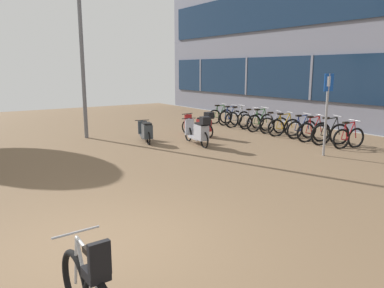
# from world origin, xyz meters

# --- Properties ---
(ground) EXTENTS (21.00, 40.00, 0.13)m
(ground) POSITION_xyz_m (1.43, 0.00, -0.02)
(ground) COLOR black
(bicycle_rack_00) EXTENTS (1.27, 0.47, 0.94)m
(bicycle_rack_00) POSITION_xyz_m (9.10, 2.23, 0.33)
(bicycle_rack_00) COLOR black
(bicycle_rack_00) RESTS_ON ground
(bicycle_rack_01) EXTENTS (1.33, 0.64, 1.02)m
(bicycle_rack_01) POSITION_xyz_m (9.07, 2.91, 0.36)
(bicycle_rack_01) COLOR black
(bicycle_rack_01) RESTS_ON ground
(bicycle_rack_02) EXTENTS (1.28, 0.56, 0.99)m
(bicycle_rack_02) POSITION_xyz_m (9.07, 3.59, 0.35)
(bicycle_rack_02) COLOR black
(bicycle_rack_02) RESTS_ON ground
(bicycle_rack_03) EXTENTS (1.29, 0.47, 0.95)m
(bicycle_rack_03) POSITION_xyz_m (9.26, 4.27, 0.33)
(bicycle_rack_03) COLOR black
(bicycle_rack_03) RESTS_ON ground
(bicycle_rack_04) EXTENTS (1.24, 0.62, 0.95)m
(bicycle_rack_04) POSITION_xyz_m (9.06, 4.94, 0.33)
(bicycle_rack_04) COLOR black
(bicycle_rack_04) RESTS_ON ground
(bicycle_rack_05) EXTENTS (1.18, 0.56, 0.93)m
(bicycle_rack_05) POSITION_xyz_m (9.20, 5.62, 0.33)
(bicycle_rack_05) COLOR black
(bicycle_rack_05) RESTS_ON ground
(bicycle_rack_06) EXTENTS (1.40, 0.48, 1.01)m
(bicycle_rack_06) POSITION_xyz_m (9.12, 6.30, 0.35)
(bicycle_rack_06) COLOR black
(bicycle_rack_06) RESTS_ON ground
(bicycle_rack_07) EXTENTS (1.30, 0.48, 0.93)m
(bicycle_rack_07) POSITION_xyz_m (9.27, 6.97, 0.33)
(bicycle_rack_07) COLOR black
(bicycle_rack_07) RESTS_ON ground
(bicycle_rack_08) EXTENTS (1.35, 0.48, 1.00)m
(bicycle_rack_08) POSITION_xyz_m (9.08, 7.65, 0.35)
(bicycle_rack_08) COLOR black
(bicycle_rack_08) RESTS_ON ground
(bicycle_rack_09) EXTENTS (1.27, 0.48, 0.94)m
(bicycle_rack_09) POSITION_xyz_m (9.22, 8.33, 0.33)
(bicycle_rack_09) COLOR black
(bicycle_rack_09) RESTS_ON ground
(bicycle_rack_10) EXTENTS (1.29, 0.47, 0.95)m
(bicycle_rack_10) POSITION_xyz_m (9.17, 9.01, 0.33)
(bicycle_rack_10) COLOR black
(bicycle_rack_10) RESTS_ON ground
(scooter_near) EXTENTS (0.73, 1.62, 0.75)m
(scooter_near) POSITION_xyz_m (4.08, 6.73, 0.38)
(scooter_near) COLOR black
(scooter_near) RESTS_ON ground
(scooter_mid) EXTENTS (0.57, 1.78, 0.98)m
(scooter_mid) POSITION_xyz_m (6.39, 6.69, 0.44)
(scooter_mid) COLOR black
(scooter_mid) RESTS_ON ground
(scooter_far) EXTENTS (0.66, 1.87, 1.05)m
(scooter_far) POSITION_xyz_m (5.31, 5.28, 0.47)
(scooter_far) COLOR black
(scooter_far) RESTS_ON ground
(parking_sign) EXTENTS (0.40, 0.07, 2.39)m
(parking_sign) POSITION_xyz_m (7.50, 1.97, 1.48)
(parking_sign) COLOR gray
(parking_sign) RESTS_ON ground
(lamp_post) EXTENTS (0.20, 0.52, 6.67)m
(lamp_post) POSITION_xyz_m (2.66, 8.79, 3.66)
(lamp_post) COLOR slate
(lamp_post) RESTS_ON ground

